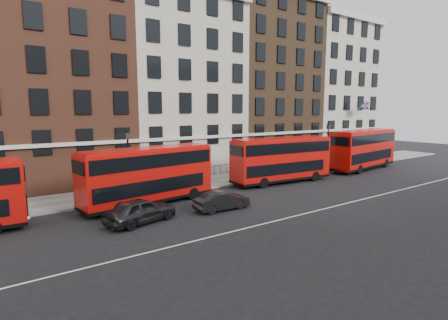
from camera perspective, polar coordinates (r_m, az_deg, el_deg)
ground at (r=26.39m, az=10.96°, el=-7.28°), size 120.00×120.00×0.00m
pavement at (r=34.27m, az=-1.78°, el=-3.41°), size 80.00×5.00×0.15m
kerb at (r=32.25m, az=0.67°, el=-4.14°), size 80.00×0.30×0.16m
road_centre_line at (r=25.10m, az=14.28°, el=-8.18°), size 70.00×0.12×0.01m
building_terrace at (r=39.93m, az=-8.20°, el=12.82°), size 64.00×11.95×22.00m
bus_b at (r=26.25m, az=-12.28°, el=-2.30°), size 10.32×3.73×4.24m
bus_c at (r=33.79m, az=9.37°, el=0.19°), size 10.51×3.37×4.34m
bus_d at (r=43.99m, az=21.78°, el=1.77°), size 11.30×4.03×4.65m
car_rear at (r=22.48m, az=-13.45°, el=-8.01°), size 4.93×2.86×1.58m
car_front at (r=24.63m, az=-0.36°, el=-6.64°), size 4.06×1.48×1.33m
lamp_post_left at (r=28.32m, az=-15.34°, el=0.00°), size 0.44×0.44×5.33m
lamp_post_right at (r=43.33m, az=16.60°, el=2.71°), size 0.44×0.44×5.33m
traffic_light at (r=52.03m, az=25.15°, el=2.44°), size 0.25×0.45×3.27m
iron_railings at (r=35.99m, az=-3.71°, el=-1.93°), size 6.60×0.06×1.00m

